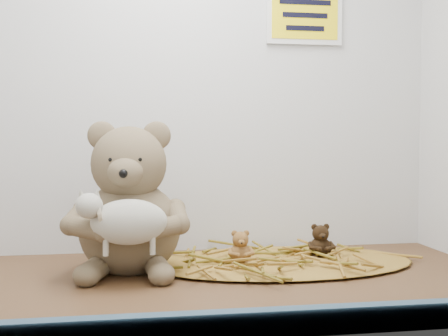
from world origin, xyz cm
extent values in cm
cube|color=#402416|center=(0.00, 0.00, 0.00)|extent=(120.00, 60.00, 0.40)
cube|color=silver|center=(0.00, 30.00, 45.00)|extent=(120.00, 0.40, 90.00)
cube|color=#355265|center=(0.00, -28.80, 1.80)|extent=(119.28, 2.20, 3.60)
ellipsoid|color=brown|center=(20.09, 12.13, 0.54)|extent=(55.90, 32.46, 1.08)
cube|color=yellow|center=(30.00, 29.40, 55.00)|extent=(16.00, 1.20, 11.00)
camera|label=1|loc=(-9.73, -99.75, 26.06)|focal=45.00mm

